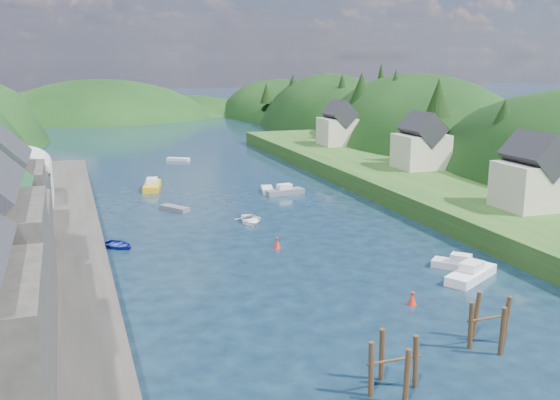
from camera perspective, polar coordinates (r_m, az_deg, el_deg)
name	(u,v)px	position (r m, az deg, el deg)	size (l,w,h in m)	color
ground	(228,194)	(86.36, -4.77, 0.51)	(600.00, 600.00, 0.00)	black
hillside_right	(415,189)	(128.00, 12.27, 0.95)	(36.00, 245.56, 48.00)	black
far_hills	(138,149)	(209.01, -12.89, 4.56)	(103.00, 68.00, 44.00)	black
hill_trees	(210,106)	(98.60, -6.43, 8.55)	(90.21, 146.83, 12.31)	black
quay_left	(33,278)	(54.77, -21.66, -6.68)	(12.00, 110.00, 2.00)	#2D2B28
boat_sheds	(16,184)	(72.21, -22.96, 1.32)	(7.00, 21.00, 7.50)	#2D2D30
terrace_right	(425,188)	(86.81, 13.13, 1.08)	(16.00, 120.00, 2.40)	#234719
right_bank_cottages	(414,145)	(94.57, 12.15, 4.95)	(9.00, 59.24, 8.41)	beige
piling_cluster_near	(394,370)	(36.87, 10.35, -15.01)	(3.38, 3.14, 3.91)	#382314
piling_cluster_far	(488,327)	(43.60, 18.51, -10.92)	(3.28, 3.06, 3.93)	#382314
channel_buoy_near	(412,299)	(49.32, 11.99, -8.83)	(0.70, 0.70, 1.10)	red
channel_buoy_far	(277,243)	(62.03, -0.26, -3.98)	(0.70, 0.70, 1.10)	red
moored_boats	(282,258)	(57.36, 0.16, -5.34)	(33.27, 98.45, 2.03)	silver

